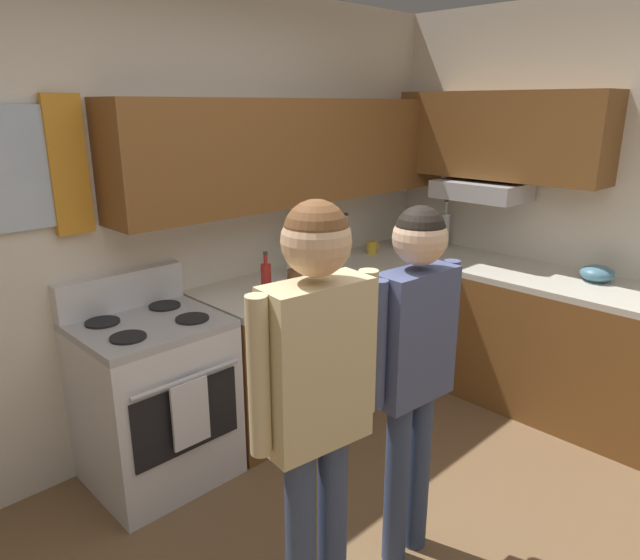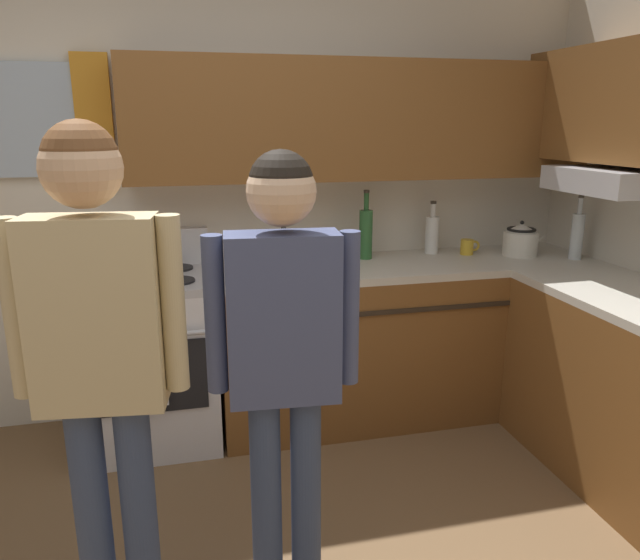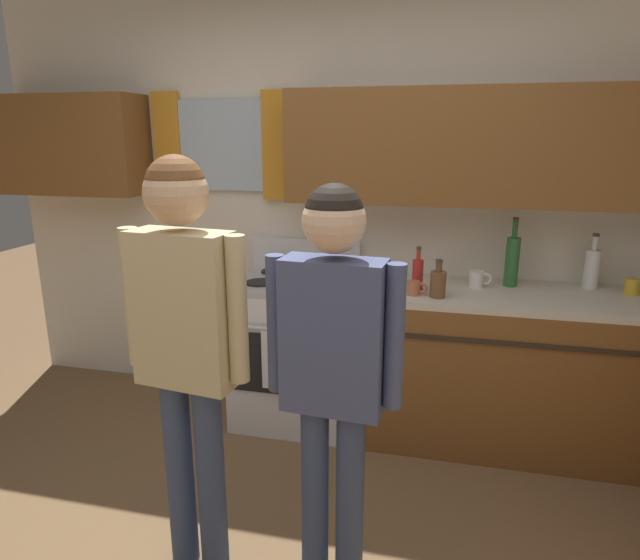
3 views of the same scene
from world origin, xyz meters
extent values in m
cube|color=silver|center=(0.00, 1.90, 1.30)|extent=(4.60, 0.10, 2.60)
cube|color=orange|center=(-0.42, 1.82, 1.67)|extent=(0.18, 0.04, 0.66)
cube|color=brown|center=(1.01, 1.69, 1.67)|extent=(2.59, 0.32, 0.63)
cube|color=brown|center=(2.14, 0.98, 1.75)|extent=(0.32, 1.44, 0.57)
cube|color=#B7B7BC|center=(2.08, 1.05, 1.38)|extent=(0.40, 0.60, 0.12)
cube|color=brown|center=(1.22, 1.54, 0.43)|extent=(2.16, 0.62, 0.86)
cube|color=beige|center=(1.22, 1.54, 0.88)|extent=(2.16, 0.62, 0.04)
cube|color=brown|center=(1.99, 0.46, 0.43)|extent=(0.62, 1.54, 0.86)
cube|color=beige|center=(1.99, 0.46, 0.88)|extent=(0.62, 1.54, 0.04)
cube|color=#2D2319|center=(1.22, 1.23, 0.72)|extent=(2.04, 0.01, 0.02)
cube|color=silver|center=(-0.23, 1.54, 0.43)|extent=(0.70, 0.62, 0.86)
cube|color=black|center=(-0.23, 1.23, 0.48)|extent=(0.58, 0.01, 0.36)
cylinder|color=#ADADB2|center=(-0.23, 1.20, 0.70)|extent=(0.58, 0.02, 0.02)
cube|color=#ADADB2|center=(-0.23, 1.54, 0.88)|extent=(0.70, 0.62, 0.04)
cube|color=silver|center=(-0.23, 1.81, 1.00)|extent=(0.70, 0.08, 0.20)
cylinder|color=black|center=(-0.40, 1.40, 0.91)|extent=(0.17, 0.17, 0.01)
cylinder|color=black|center=(-0.05, 1.40, 0.91)|extent=(0.17, 0.17, 0.01)
cylinder|color=black|center=(-0.40, 1.68, 0.91)|extent=(0.17, 0.17, 0.01)
cylinder|color=black|center=(-0.05, 1.68, 0.91)|extent=(0.17, 0.17, 0.01)
cube|color=silver|center=(-0.23, 1.19, 0.52)|extent=(0.20, 0.02, 0.34)
cylinder|color=red|center=(0.50, 1.48, 0.99)|extent=(0.06, 0.06, 0.17)
cylinder|color=red|center=(0.50, 1.48, 1.10)|extent=(0.02, 0.02, 0.06)
cylinder|color=#3F382D|center=(0.50, 1.48, 1.14)|extent=(0.03, 0.03, 0.02)
cylinder|color=brown|center=(0.61, 1.36, 0.97)|extent=(0.08, 0.08, 0.14)
cylinder|color=brown|center=(0.61, 1.36, 1.06)|extent=(0.03, 0.03, 0.05)
cylinder|color=#3F382D|center=(0.61, 1.36, 1.10)|extent=(0.04, 0.04, 0.02)
cylinder|color=silver|center=(2.18, 1.39, 1.03)|extent=(0.07, 0.07, 0.26)
cylinder|color=silver|center=(2.18, 1.39, 1.21)|extent=(0.03, 0.03, 0.09)
cylinder|color=#3F382D|center=(2.18, 1.39, 1.26)|extent=(0.03, 0.03, 0.02)
cylinder|color=white|center=(1.44, 1.73, 1.01)|extent=(0.08, 0.08, 0.22)
cylinder|color=white|center=(1.44, 1.73, 1.16)|extent=(0.03, 0.03, 0.08)
cylinder|color=#3F382D|center=(1.44, 1.73, 1.21)|extent=(0.03, 0.03, 0.02)
cylinder|color=#2D6633|center=(1.01, 1.68, 1.04)|extent=(0.08, 0.08, 0.28)
cylinder|color=#2D6633|center=(1.01, 1.68, 1.23)|extent=(0.03, 0.03, 0.10)
cylinder|color=#3F382D|center=(1.01, 1.68, 1.29)|extent=(0.03, 0.03, 0.02)
cylinder|color=#B76642|center=(0.48, 1.37, 0.94)|extent=(0.07, 0.07, 0.08)
torus|color=#B76642|center=(0.53, 1.37, 0.94)|extent=(0.06, 0.01, 0.06)
cylinder|color=gold|center=(1.63, 1.65, 0.95)|extent=(0.08, 0.08, 0.09)
torus|color=gold|center=(1.68, 1.65, 0.95)|extent=(0.06, 0.01, 0.06)
cylinder|color=white|center=(0.82, 1.61, 0.95)|extent=(0.08, 0.08, 0.09)
torus|color=white|center=(0.87, 1.61, 0.95)|extent=(0.07, 0.01, 0.07)
cylinder|color=silver|center=(1.92, 1.55, 0.97)|extent=(0.20, 0.20, 0.14)
cone|color=silver|center=(1.92, 1.55, 1.06)|extent=(0.18, 0.18, 0.05)
sphere|color=black|center=(1.92, 1.55, 1.09)|extent=(0.02, 0.02, 0.02)
cone|color=silver|center=(2.05, 1.55, 1.00)|extent=(0.09, 0.04, 0.07)
torus|color=black|center=(1.92, 1.55, 1.05)|extent=(0.17, 0.17, 0.02)
cylinder|color=teal|center=(2.10, 0.22, 0.92)|extent=(0.11, 0.11, 0.03)
ellipsoid|color=teal|center=(2.10, 0.22, 0.95)|extent=(0.20, 0.20, 0.10)
cylinder|color=#38476B|center=(-0.21, 0.24, 0.41)|extent=(0.11, 0.11, 0.82)
cylinder|color=#38476B|center=(-0.36, 0.26, 0.41)|extent=(0.11, 0.11, 0.82)
cube|color=#D1BC8C|center=(-0.28, 0.25, 1.12)|extent=(0.40, 0.21, 0.58)
cylinder|color=#D1BC8C|center=(-0.06, 0.22, 1.14)|extent=(0.07, 0.07, 0.54)
cylinder|color=#D1BC8C|center=(-0.51, 0.28, 1.14)|extent=(0.07, 0.07, 0.54)
sphere|color=#DBAD84|center=(-0.28, 0.25, 1.54)|extent=(0.23, 0.23, 0.23)
sphere|color=brown|center=(-0.28, 0.25, 1.57)|extent=(0.21, 0.21, 0.21)
cylinder|color=#38476B|center=(0.34, 0.25, 0.39)|extent=(0.11, 0.11, 0.78)
cylinder|color=#38476B|center=(0.21, 0.26, 0.39)|extent=(0.11, 0.11, 0.78)
cube|color=#47517A|center=(0.27, 0.26, 1.06)|extent=(0.37, 0.18, 0.55)
cylinder|color=#47517A|center=(0.49, 0.24, 1.08)|extent=(0.07, 0.07, 0.51)
cylinder|color=#47517A|center=(0.06, 0.28, 1.08)|extent=(0.07, 0.07, 0.51)
sphere|color=beige|center=(0.27, 0.26, 1.46)|extent=(0.21, 0.21, 0.21)
sphere|color=black|center=(0.27, 0.26, 1.49)|extent=(0.20, 0.20, 0.20)
camera|label=1|loc=(-1.50, -1.00, 1.95)|focal=32.13mm
camera|label=2|loc=(-0.04, -1.53, 1.66)|focal=33.55mm
camera|label=3|loc=(0.64, -1.47, 1.74)|focal=30.40mm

